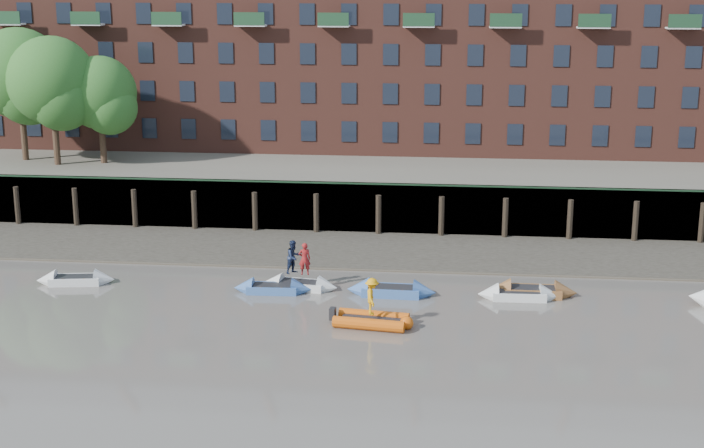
# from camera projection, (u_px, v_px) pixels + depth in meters

# --- Properties ---
(ground) EXTENTS (220.00, 220.00, 0.00)m
(ground) POSITION_uv_depth(u_px,v_px,m) (385.00, 369.00, 41.51)
(ground) COLOR #615B54
(ground) RESTS_ON ground
(foreshore) EXTENTS (110.00, 8.00, 0.50)m
(foreshore) POSITION_uv_depth(u_px,v_px,m) (406.00, 252.00, 58.84)
(foreshore) COLOR #3D382F
(foreshore) RESTS_ON ground
(mud_band) EXTENTS (110.00, 1.60, 0.10)m
(mud_band) POSITION_uv_depth(u_px,v_px,m) (403.00, 268.00, 55.57)
(mud_band) COLOR #4C4336
(mud_band) RESTS_ON ground
(river_wall) EXTENTS (110.00, 1.23, 3.30)m
(river_wall) POSITION_uv_depth(u_px,v_px,m) (410.00, 209.00, 62.66)
(river_wall) COLOR #2D2A26
(river_wall) RESTS_ON ground
(bank_terrace) EXTENTS (110.00, 28.00, 3.20)m
(bank_terrace) POSITION_uv_depth(u_px,v_px,m) (419.00, 168.00, 75.77)
(bank_terrace) COLOR #5E594D
(bank_terrace) RESTS_ON ground
(apartment_terrace) EXTENTS (80.60, 15.56, 20.98)m
(apartment_terrace) POSITION_uv_depth(u_px,v_px,m) (422.00, 20.00, 73.93)
(apartment_terrace) COLOR brown
(apartment_terrace) RESTS_ON bank_terrace
(tree_cluster) EXTENTS (11.76, 7.74, 9.40)m
(tree_cluster) POSITION_uv_depth(u_px,v_px,m) (48.00, 80.00, 68.21)
(tree_cluster) COLOR #3A281C
(tree_cluster) RESTS_ON bank_terrace
(rowboat_0) EXTENTS (4.32, 1.85, 1.21)m
(rowboat_0) POSITION_uv_depth(u_px,v_px,m) (76.00, 280.00, 52.79)
(rowboat_0) COLOR silver
(rowboat_0) RESTS_ON ground
(rowboat_2) EXTENTS (4.13, 1.32, 1.19)m
(rowboat_2) POSITION_uv_depth(u_px,v_px,m) (273.00, 289.00, 51.37)
(rowboat_2) COLOR #3C63A4
(rowboat_2) RESTS_ON ground
(rowboat_3) EXTENTS (4.22, 1.78, 1.19)m
(rowboat_3) POSITION_uv_depth(u_px,v_px,m) (300.00, 285.00, 51.96)
(rowboat_3) COLOR silver
(rowboat_3) RESTS_ON ground
(rowboat_4) EXTENTS (4.69, 1.50, 1.35)m
(rowboat_4) POSITION_uv_depth(u_px,v_px,m) (391.00, 291.00, 50.91)
(rowboat_4) COLOR #3C63A4
(rowboat_4) RESTS_ON ground
(rowboat_5) EXTENTS (4.27, 1.35, 1.23)m
(rowboat_5) POSITION_uv_depth(u_px,v_px,m) (519.00, 295.00, 50.34)
(rowboat_5) COLOR silver
(rowboat_5) RESTS_ON ground
(rowboat_6) EXTENTS (4.58, 1.37, 1.33)m
(rowboat_6) POSITION_uv_depth(u_px,v_px,m) (533.00, 291.00, 50.81)
(rowboat_6) COLOR brown
(rowboat_6) RESTS_ON ground
(rib_tender) EXTENTS (3.83, 2.20, 0.65)m
(rib_tender) POSITION_uv_depth(u_px,v_px,m) (374.00, 320.00, 46.47)
(rib_tender) COLOR #D1550D
(rib_tender) RESTS_ON ground
(person_rower_a) EXTENTS (0.71, 0.54, 1.74)m
(person_rower_a) POSITION_uv_depth(u_px,v_px,m) (305.00, 259.00, 51.55)
(person_rower_a) COLOR maroon
(person_rower_a) RESTS_ON rowboat_3
(person_rower_b) EXTENTS (1.08, 1.11, 1.80)m
(person_rower_b) POSITION_uv_depth(u_px,v_px,m) (294.00, 257.00, 51.79)
(person_rower_b) COLOR #19233F
(person_rower_b) RESTS_ON rowboat_3
(person_rib_crew) EXTENTS (0.80, 1.22, 1.78)m
(person_rib_crew) POSITION_uv_depth(u_px,v_px,m) (372.00, 296.00, 46.12)
(person_rib_crew) COLOR orange
(person_rib_crew) RESTS_ON rib_tender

